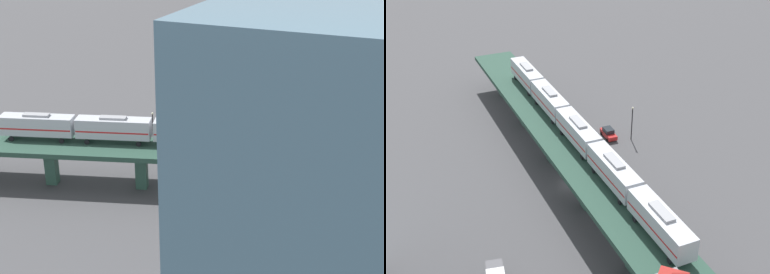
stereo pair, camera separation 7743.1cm
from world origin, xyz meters
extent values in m
plane|color=#424244|center=(0.00, 0.00, 0.00)|extent=(400.00, 400.00, 0.00)
cube|color=#244135|center=(0.00, 0.00, 6.77)|extent=(35.63, 90.28, 0.80)
cube|color=#2D5142|center=(7.06, -22.42, 3.18)|extent=(2.26, 2.26, 6.37)
cube|color=#2D5142|center=(2.55, -8.11, 3.18)|extent=(2.26, 2.26, 6.37)
cube|color=#2D5142|center=(-1.95, 6.20, 3.18)|extent=(2.26, 2.26, 6.37)
cube|color=#2D5142|center=(-6.46, 20.51, 3.18)|extent=(2.26, 2.26, 6.37)
cube|color=#ADB2BA|center=(6.37, -24.89, 9.71)|extent=(6.27, 12.29, 3.10)
cube|color=#B21E1E|center=(6.37, -24.89, 9.41)|extent=(6.24, 12.07, 0.24)
cube|color=gray|center=(6.37, -24.89, 11.44)|extent=(2.60, 4.43, 0.36)
cylinder|color=black|center=(6.49, -29.26, 7.59)|extent=(0.46, 0.87, 0.84)
cylinder|color=black|center=(8.76, -28.54, 7.59)|extent=(0.46, 0.87, 0.84)
cylinder|color=black|center=(3.97, -21.25, 7.59)|extent=(0.46, 0.87, 0.84)
cylinder|color=black|center=(6.24, -20.53, 7.59)|extent=(0.46, 0.87, 0.84)
cube|color=#ADB2BA|center=(2.59, -12.88, 9.71)|extent=(6.27, 12.29, 3.10)
cube|color=#B21E1E|center=(2.59, -12.88, 9.41)|extent=(6.24, 12.07, 0.24)
cube|color=gray|center=(2.59, -12.88, 11.44)|extent=(2.60, 4.43, 0.36)
cylinder|color=black|center=(2.71, -17.24, 7.59)|extent=(0.46, 0.87, 0.84)
cylinder|color=black|center=(4.98, -16.53, 7.59)|extent=(0.46, 0.87, 0.84)
cylinder|color=black|center=(0.19, -9.23, 7.59)|extent=(0.46, 0.87, 0.84)
cylinder|color=black|center=(2.46, -8.51, 7.59)|extent=(0.46, 0.87, 0.84)
cube|color=#ADB2BA|center=(-1.20, -0.86, 9.71)|extent=(6.27, 12.29, 3.10)
cube|color=#B21E1E|center=(-1.20, -0.86, 9.41)|extent=(6.24, 12.07, 0.24)
cube|color=gray|center=(-1.20, -0.86, 11.44)|extent=(2.60, 4.43, 0.36)
cylinder|color=black|center=(-1.07, -5.22, 7.59)|extent=(0.46, 0.87, 0.84)
cylinder|color=black|center=(1.20, -4.51, 7.59)|extent=(0.46, 0.87, 0.84)
cylinder|color=black|center=(-3.59, 2.79, 7.59)|extent=(0.46, 0.87, 0.84)
cylinder|color=black|center=(-1.32, 3.51, 7.59)|extent=(0.46, 0.87, 0.84)
cube|color=#ADB2BA|center=(-4.98, 11.16, 9.71)|extent=(6.27, 12.29, 3.10)
cube|color=#B21E1E|center=(-4.98, 11.16, 9.41)|extent=(6.24, 12.07, 0.24)
cube|color=gray|center=(-4.98, 11.16, 11.44)|extent=(2.60, 4.43, 0.36)
cylinder|color=black|center=(-4.85, 6.80, 7.59)|extent=(0.46, 0.87, 0.84)
cylinder|color=black|center=(-2.58, 7.51, 7.59)|extent=(0.46, 0.87, 0.84)
cylinder|color=black|center=(-7.38, 14.81, 7.59)|extent=(0.46, 0.87, 0.84)
cylinder|color=black|center=(-5.11, 15.52, 7.59)|extent=(0.46, 0.87, 0.84)
cube|color=#ADB2BA|center=(-8.76, 23.18, 9.71)|extent=(6.27, 12.29, 3.10)
cube|color=#B21E1E|center=(-8.76, 23.18, 9.41)|extent=(6.24, 12.07, 0.24)
cube|color=gray|center=(-8.76, 23.18, 11.44)|extent=(2.60, 4.43, 0.36)
cylinder|color=black|center=(-8.64, 18.82, 7.59)|extent=(0.46, 0.87, 0.84)
cylinder|color=black|center=(-6.37, 19.53, 7.59)|extent=(0.46, 0.87, 0.84)
cylinder|color=black|center=(-11.16, 26.83, 7.59)|extent=(0.46, 0.87, 0.84)
cylinder|color=black|center=(-8.89, 27.54, 7.59)|extent=(0.46, 0.87, 0.84)
cube|color=#AD1E1E|center=(-8.69, -15.23, 0.73)|extent=(2.90, 4.72, 0.80)
cube|color=#1E2328|center=(-8.65, -15.37, 1.51)|extent=(2.17, 2.56, 0.76)
cylinder|color=black|center=(-9.14, -16.83, 0.33)|extent=(0.41, 0.70, 0.66)
cylinder|color=black|center=(-7.49, -16.38, 0.33)|extent=(0.41, 0.70, 0.66)
cylinder|color=black|center=(-9.90, -14.08, 0.33)|extent=(0.41, 0.70, 0.66)
cylinder|color=black|center=(-8.25, -13.62, 0.33)|extent=(0.41, 0.70, 0.66)
cube|color=black|center=(-9.06, 23.36, 0.73)|extent=(2.66, 4.67, 0.80)
cube|color=#1E2328|center=(-9.03, 23.21, 1.51)|extent=(2.05, 2.49, 0.76)
cylinder|color=black|center=(-9.60, 21.78, 0.33)|extent=(0.37, 0.70, 0.66)
cylinder|color=black|center=(-7.93, 22.13, 0.33)|extent=(0.37, 0.70, 0.66)
cylinder|color=black|center=(-10.18, 24.58, 0.33)|extent=(0.37, 0.70, 0.66)
cylinder|color=black|center=(-8.51, 24.93, 0.33)|extent=(0.37, 0.70, 0.66)
cube|color=silver|center=(-10.05, 14.09, 0.73)|extent=(2.31, 4.58, 0.80)
cube|color=#1E2328|center=(-10.03, 13.94, 1.51)|extent=(1.89, 2.38, 0.76)
cylinder|color=black|center=(-10.73, 12.57, 0.33)|extent=(0.32, 0.68, 0.66)
cylinder|color=black|center=(-9.03, 12.77, 0.33)|extent=(0.32, 0.68, 0.66)
cylinder|color=black|center=(-11.07, 15.41, 0.33)|extent=(0.32, 0.68, 0.66)
cylinder|color=black|center=(-9.37, 15.61, 0.33)|extent=(0.32, 0.68, 0.66)
cube|color=#333338|center=(12.03, 20.83, 1.65)|extent=(2.42, 2.24, 2.30)
cube|color=silver|center=(11.62, 24.40, 1.85)|extent=(2.88, 5.43, 2.70)
cylinder|color=black|center=(11.05, 20.71, 0.50)|extent=(0.46, 1.03, 1.00)
cylinder|color=black|center=(13.02, 20.94, 0.50)|extent=(0.46, 1.03, 1.00)
cylinder|color=black|center=(10.41, 25.83, 0.50)|extent=(0.46, 1.03, 1.00)
cylinder|color=black|center=(12.47, 26.07, 0.50)|extent=(0.46, 1.03, 1.00)
cylinder|color=black|center=(-12.87, -13.97, 3.25)|extent=(0.20, 0.20, 6.50)
sphere|color=beige|center=(-12.87, -13.97, 6.72)|extent=(0.44, 0.44, 0.44)
cube|color=slate|center=(35.75, 24.17, 18.00)|extent=(16.00, 16.00, 36.00)
camera|label=1|loc=(70.31, 29.95, 41.56)|focal=50.00mm
camera|label=2|loc=(6.88, 73.31, 51.16)|focal=50.00mm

